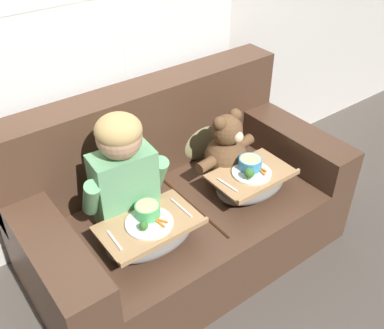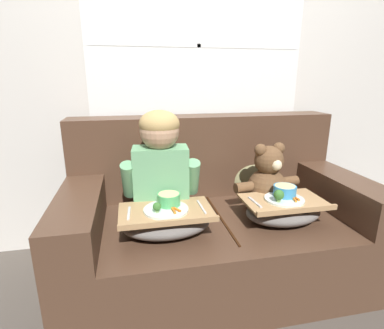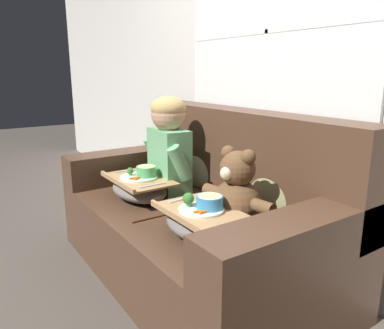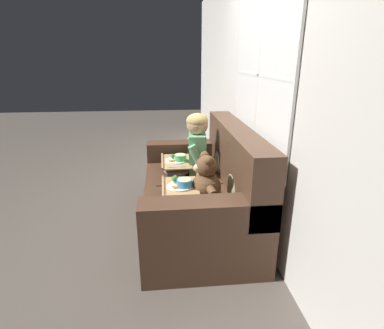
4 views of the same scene
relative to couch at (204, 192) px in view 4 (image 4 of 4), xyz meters
name	(u,v)px [view 4 (image 4 of 4)]	position (x,y,z in m)	size (l,w,h in m)	color
ground_plane	(196,223)	(0.00, -0.08, -0.34)	(14.00, 14.00, 0.00)	#4C443D
wall_back_with_window	(263,87)	(0.00, 0.50, 0.97)	(8.00, 0.08, 2.60)	beige
couch	(204,192)	(0.00, 0.00, 0.00)	(1.76, 0.96, 0.96)	#4C3323
throw_pillow_behind_child	(221,157)	(-0.33, 0.22, 0.24)	(0.35, 0.17, 0.36)	#C1B293
throw_pillow_behind_teddy	(236,181)	(0.33, 0.22, 0.24)	(0.35, 0.17, 0.36)	#898456
child_figure	(197,141)	(-0.33, -0.03, 0.42)	(0.45, 0.23, 0.62)	#66A370
teddy_bear	(206,181)	(0.33, -0.03, 0.25)	(0.44, 0.31, 0.41)	brown
lap_tray_child	(176,166)	(-0.33, -0.24, 0.15)	(0.48, 0.30, 0.21)	slate
lap_tray_teddy	(180,193)	(0.33, -0.25, 0.16)	(0.45, 0.30, 0.21)	slate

